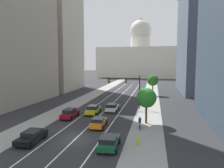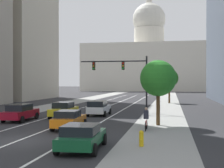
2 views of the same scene
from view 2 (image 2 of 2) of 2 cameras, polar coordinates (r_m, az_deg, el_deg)
ground_plane at (r=58.85m, az=1.56°, el=-3.18°), size 400.00×400.00×0.00m
sidewalk_left at (r=55.97m, az=-7.75°, el=-3.36°), size 4.53×130.00×0.01m
sidewalk_right at (r=53.14m, az=9.65°, el=-3.56°), size 4.53×130.00×0.01m
lane_stripe_left at (r=44.88m, az=-5.33°, el=-4.26°), size 0.16×90.00×0.01m
lane_stripe_center at (r=44.14m, az=-1.51°, el=-4.34°), size 0.16×90.00×0.01m
lane_stripe_right at (r=43.60m, az=2.41°, el=-4.40°), size 0.16×90.00×0.01m
office_tower_far_left at (r=73.85m, az=-18.80°, el=12.19°), size 18.21×19.70×37.53m
capitol_building at (r=134.62m, az=6.67°, el=3.81°), size 52.83×26.66×37.99m
car_green at (r=17.11m, az=-5.43°, el=-9.34°), size 2.24×4.41×1.39m
car_yellow at (r=32.70m, az=-8.67°, el=-4.57°), size 2.07×4.78×1.59m
car_white at (r=34.33m, az=-2.42°, el=-4.29°), size 2.07×4.30×1.61m
car_crimson at (r=30.76m, az=-16.16°, el=-4.90°), size 2.10×4.85×1.56m
car_orange at (r=24.64m, az=-7.75°, el=-6.31°), size 2.07×4.29×1.46m
traffic_signal_mast at (r=37.71m, az=2.39°, el=2.10°), size 8.09×0.39×6.67m
fire_hydrant at (r=18.04m, az=5.31°, el=-9.70°), size 0.26×0.35×0.91m
cyclist at (r=23.99m, az=6.17°, el=-6.26°), size 0.36×1.70×1.72m
street_tree_far_right at (r=26.74m, az=8.30°, el=0.99°), size 3.03×3.03×5.46m
street_tree_near_right at (r=55.25m, az=10.27°, el=1.03°), size 3.10×3.10×5.86m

